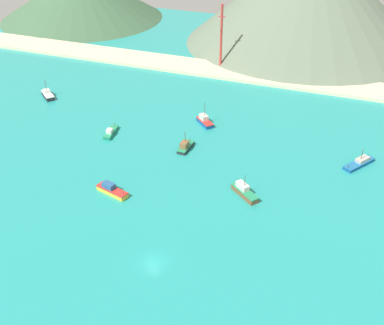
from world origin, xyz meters
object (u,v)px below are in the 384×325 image
(fishing_boat_6, at_px, (112,190))
(radio_tower, at_px, (221,37))
(fishing_boat_7, at_px, (111,132))
(fishing_boat_5, at_px, (360,163))
(fishing_boat_0, at_px, (205,121))
(fishing_boat_11, at_px, (48,95))
(fishing_boat_1, at_px, (244,191))
(fishing_boat_8, at_px, (185,146))

(fishing_boat_6, relative_size, radio_tower, 0.36)
(fishing_boat_7, bearing_deg, fishing_boat_5, 6.78)
(radio_tower, bearing_deg, fishing_boat_0, -78.42)
(fishing_boat_5, bearing_deg, fishing_boat_0, 170.82)
(fishing_boat_11, bearing_deg, fishing_boat_5, -4.00)
(fishing_boat_1, bearing_deg, fishing_boat_0, 123.86)
(fishing_boat_7, xyz_separation_m, fishing_boat_11, (-31.21, 14.76, 0.19))
(fishing_boat_0, relative_size, fishing_boat_8, 1.03)
(fishing_boat_8, bearing_deg, fishing_boat_11, 164.34)
(fishing_boat_5, bearing_deg, fishing_boat_1, -136.78)
(fishing_boat_1, distance_m, fishing_boat_8, 24.61)
(fishing_boat_5, height_order, fishing_boat_7, fishing_boat_5)
(fishing_boat_6, relative_size, fishing_boat_7, 1.09)
(fishing_boat_0, xyz_separation_m, fishing_boat_11, (-53.94, -0.26, -0.14))
(fishing_boat_5, xyz_separation_m, fishing_boat_7, (-66.66, -7.93, 0.00))
(fishing_boat_6, distance_m, fishing_boat_11, 59.69)
(fishing_boat_6, height_order, fishing_boat_7, fishing_boat_6)
(fishing_boat_0, distance_m, fishing_boat_1, 35.73)
(fishing_boat_0, distance_m, fishing_boat_5, 44.50)
(fishing_boat_7, bearing_deg, fishing_boat_8, -0.84)
(fishing_boat_11, bearing_deg, fishing_boat_6, -41.18)
(fishing_boat_1, height_order, fishing_boat_6, fishing_boat_1)
(fishing_boat_8, height_order, fishing_boat_11, fishing_boat_11)
(fishing_boat_1, xyz_separation_m, fishing_boat_7, (-42.64, 14.64, -0.40))
(fishing_boat_1, height_order, fishing_boat_8, fishing_boat_1)
(fishing_boat_8, bearing_deg, fishing_boat_7, 179.16)
(fishing_boat_1, height_order, radio_tower, radio_tower)
(fishing_boat_5, xyz_separation_m, fishing_boat_11, (-97.87, 6.84, 0.20))
(fishing_boat_8, height_order, radio_tower, radio_tower)
(fishing_boat_6, height_order, fishing_boat_11, fishing_boat_11)
(radio_tower, bearing_deg, fishing_boat_5, -43.47)
(fishing_boat_7, height_order, fishing_boat_8, fishing_boat_8)
(fishing_boat_0, bearing_deg, fishing_boat_6, -102.84)
(fishing_boat_11, bearing_deg, fishing_boat_7, -25.32)
(fishing_boat_1, distance_m, fishing_boat_6, 30.57)
(fishing_boat_6, bearing_deg, fishing_boat_0, 77.16)
(fishing_boat_1, xyz_separation_m, radio_tower, (-28.69, 72.53, 10.92))
(fishing_boat_8, relative_size, fishing_boat_11, 0.93)
(radio_tower, bearing_deg, fishing_boat_1, -68.42)
(fishing_boat_6, height_order, radio_tower, radio_tower)
(fishing_boat_5, relative_size, fishing_boat_8, 1.41)
(fishing_boat_0, relative_size, radio_tower, 0.30)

